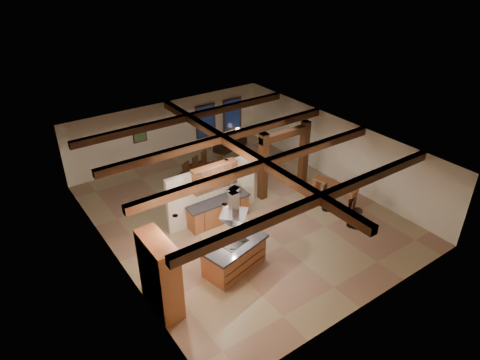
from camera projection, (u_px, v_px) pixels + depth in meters
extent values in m
plane|color=tan|center=(242.00, 214.00, 16.79)|extent=(12.00, 12.00, 0.00)
plane|color=white|center=(169.00, 131.00, 20.35)|extent=(10.00, 0.00, 10.00)
plane|color=white|center=(367.00, 270.00, 11.81)|extent=(10.00, 0.00, 10.00)
plane|color=white|center=(114.00, 227.00, 13.58)|extent=(0.00, 12.00, 12.00)
plane|color=white|center=(336.00, 149.00, 18.58)|extent=(0.00, 12.00, 12.00)
plane|color=#371F11|center=(242.00, 147.00, 15.36)|extent=(12.00, 12.00, 0.00)
cube|color=#371B0D|center=(320.00, 198.00, 12.59)|extent=(10.00, 0.25, 0.28)
cube|color=#371B0D|center=(264.00, 164.00, 14.51)|extent=(10.00, 0.25, 0.28)
cube|color=#371B0D|center=(222.00, 138.00, 16.36)|extent=(10.00, 0.25, 0.28)
cube|color=#371B0D|center=(188.00, 117.00, 18.28)|extent=(10.00, 0.25, 0.28)
cube|color=#371B0D|center=(242.00, 150.00, 15.43)|extent=(0.28, 12.00, 0.28)
cube|color=#371B0D|center=(263.00, 167.00, 17.13)|extent=(0.30, 0.30, 2.90)
cube|color=#371B0D|center=(304.00, 153.00, 18.24)|extent=(0.30, 0.30, 2.90)
cube|color=#371B0D|center=(286.00, 134.00, 17.12)|extent=(2.50, 0.28, 0.28)
cube|color=white|center=(213.00, 192.00, 16.11)|extent=(3.80, 0.18, 2.20)
cube|color=#9D5F32|center=(160.00, 274.00, 12.01)|extent=(0.64, 1.60, 2.40)
cube|color=silver|center=(170.00, 272.00, 12.19)|extent=(0.06, 0.62, 0.95)
cube|color=black|center=(170.00, 266.00, 12.11)|extent=(0.01, 0.50, 0.28)
cube|color=#9D5F32|center=(219.00, 212.00, 16.16)|extent=(2.40, 0.60, 0.86)
cube|color=black|center=(218.00, 201.00, 15.93)|extent=(2.50, 0.66, 0.08)
cube|color=#9D5F32|center=(215.00, 177.00, 15.61)|extent=(1.80, 0.34, 0.95)
cube|color=silver|center=(217.00, 179.00, 15.48)|extent=(1.74, 0.02, 0.90)
pyramid|color=silver|center=(234.00, 225.00, 13.18)|extent=(1.10, 1.10, 0.45)
cube|color=silver|center=(234.00, 203.00, 12.78)|extent=(0.26, 0.22, 0.73)
cube|color=#371B0D|center=(206.00, 121.00, 21.28)|extent=(1.10, 0.05, 1.70)
cube|color=black|center=(206.00, 121.00, 21.26)|extent=(0.95, 0.02, 1.55)
cube|color=#371B0D|center=(232.00, 114.00, 22.08)|extent=(1.10, 0.05, 1.70)
cube|color=black|center=(233.00, 115.00, 22.06)|extent=(0.95, 0.02, 1.55)
cube|color=#371B0D|center=(140.00, 133.00, 19.43)|extent=(0.65, 0.04, 0.85)
cube|color=#25562D|center=(140.00, 134.00, 19.41)|extent=(0.55, 0.01, 0.75)
cylinder|color=silver|center=(224.00, 205.00, 12.08)|extent=(0.16, 0.16, 0.03)
cylinder|color=silver|center=(226.00, 160.00, 14.52)|extent=(0.16, 0.16, 0.03)
cylinder|color=silver|center=(175.00, 216.00, 11.60)|extent=(0.16, 0.16, 0.03)
cube|color=#9D5F32|center=(234.00, 257.00, 13.79)|extent=(2.18, 1.43, 0.96)
cube|color=black|center=(234.00, 244.00, 13.53)|extent=(2.34, 1.59, 0.09)
cube|color=black|center=(234.00, 243.00, 13.51)|extent=(0.94, 0.73, 0.02)
imported|color=#3F1B0F|center=(204.00, 175.00, 18.90)|extent=(2.11, 1.67, 0.65)
imported|color=black|center=(230.00, 143.00, 21.92)|extent=(2.01, 1.24, 0.55)
imported|color=silver|center=(234.00, 191.00, 16.20)|extent=(0.56, 0.49, 0.26)
cube|color=#9D5F32|center=(335.00, 185.00, 16.92)|extent=(0.85, 1.90, 0.06)
cube|color=#9D5F32|center=(353.00, 202.00, 16.67)|extent=(0.42, 0.18, 0.92)
cube|color=#9D5F32|center=(317.00, 188.00, 17.64)|extent=(0.42, 0.18, 0.92)
cube|color=#371B0D|center=(238.00, 138.00, 22.44)|extent=(0.59, 0.59, 0.56)
cylinder|color=black|center=(238.00, 132.00, 22.27)|extent=(0.05, 0.05, 0.15)
cone|color=#FFCF99|center=(238.00, 130.00, 22.20)|extent=(0.26, 0.26, 0.16)
cylinder|color=black|center=(357.00, 211.00, 15.70)|extent=(0.36, 0.36, 0.07)
cube|color=black|center=(354.00, 204.00, 15.67)|extent=(0.33, 0.16, 0.40)
cylinder|color=black|center=(356.00, 219.00, 15.87)|extent=(0.06, 0.06, 0.69)
cylinder|color=black|center=(355.00, 226.00, 16.04)|extent=(0.40, 0.40, 0.03)
cylinder|color=black|center=(354.00, 210.00, 15.76)|extent=(0.35, 0.35, 0.07)
cube|color=black|center=(352.00, 203.00, 15.78)|extent=(0.33, 0.08, 0.39)
cylinder|color=black|center=(353.00, 218.00, 15.93)|extent=(0.06, 0.06, 0.67)
cylinder|color=black|center=(351.00, 225.00, 16.09)|extent=(0.39, 0.39, 0.03)
cylinder|color=black|center=(328.00, 195.00, 16.72)|extent=(0.34, 0.34, 0.07)
cube|color=black|center=(325.00, 189.00, 16.69)|extent=(0.32, 0.15, 0.38)
cylinder|color=black|center=(327.00, 202.00, 16.89)|extent=(0.06, 0.06, 0.67)
cylinder|color=black|center=(327.00, 209.00, 17.05)|extent=(0.38, 0.38, 0.03)
cube|color=#371B0D|center=(207.00, 183.00, 18.08)|extent=(0.51, 0.51, 0.06)
cube|color=#371B0D|center=(203.00, 175.00, 18.00)|extent=(0.37, 0.20, 0.69)
cylinder|color=#371B0D|center=(208.00, 190.00, 18.01)|extent=(0.05, 0.05, 0.39)
cylinder|color=#371B0D|center=(213.00, 187.00, 18.24)|extent=(0.05, 0.05, 0.39)
cylinder|color=#371B0D|center=(202.00, 188.00, 18.15)|extent=(0.05, 0.05, 0.39)
cylinder|color=#371B0D|center=(207.00, 185.00, 18.38)|extent=(0.05, 0.05, 0.39)
cube|color=#371B0D|center=(183.00, 175.00, 18.68)|extent=(0.51, 0.51, 0.06)
cube|color=#371B0D|center=(186.00, 169.00, 18.42)|extent=(0.37, 0.20, 0.69)
cylinder|color=#371B0D|center=(183.00, 177.00, 18.97)|extent=(0.05, 0.05, 0.39)
cylinder|color=#371B0D|center=(178.00, 180.00, 18.74)|extent=(0.05, 0.05, 0.39)
cylinder|color=#371B0D|center=(189.00, 179.00, 18.83)|extent=(0.05, 0.05, 0.39)
cylinder|color=#371B0D|center=(184.00, 182.00, 18.60)|extent=(0.05, 0.05, 0.39)
cube|color=#371B0D|center=(216.00, 177.00, 18.56)|extent=(0.51, 0.51, 0.06)
cube|color=#371B0D|center=(212.00, 168.00, 18.48)|extent=(0.37, 0.20, 0.69)
cylinder|color=#371B0D|center=(217.00, 183.00, 18.48)|extent=(0.05, 0.05, 0.39)
cylinder|color=#371B0D|center=(221.00, 180.00, 18.72)|extent=(0.05, 0.05, 0.39)
cylinder|color=#371B0D|center=(211.00, 182.00, 18.63)|extent=(0.05, 0.05, 0.39)
cylinder|color=#371B0D|center=(215.00, 179.00, 18.86)|extent=(0.05, 0.05, 0.39)
cube|color=#371B0D|center=(192.00, 169.00, 19.15)|extent=(0.51, 0.51, 0.06)
cube|color=#371B0D|center=(195.00, 163.00, 18.90)|extent=(0.37, 0.20, 0.69)
cylinder|color=#371B0D|center=(192.00, 171.00, 19.45)|extent=(0.05, 0.05, 0.39)
cylinder|color=#371B0D|center=(188.00, 174.00, 19.22)|extent=(0.05, 0.05, 0.39)
cylinder|color=#371B0D|center=(197.00, 173.00, 19.31)|extent=(0.05, 0.05, 0.39)
cylinder|color=#371B0D|center=(193.00, 176.00, 19.08)|extent=(0.05, 0.05, 0.39)
cube|color=#371B0D|center=(224.00, 171.00, 19.04)|extent=(0.51, 0.51, 0.06)
cube|color=#371B0D|center=(220.00, 163.00, 18.96)|extent=(0.37, 0.20, 0.69)
cylinder|color=#371B0D|center=(225.00, 177.00, 18.96)|extent=(0.05, 0.05, 0.39)
cylinder|color=#371B0D|center=(229.00, 174.00, 19.20)|extent=(0.05, 0.05, 0.39)
cylinder|color=#371B0D|center=(219.00, 175.00, 19.11)|extent=(0.05, 0.05, 0.39)
cylinder|color=#371B0D|center=(223.00, 173.00, 19.34)|extent=(0.05, 0.05, 0.39)
cube|color=#371B0D|center=(201.00, 164.00, 19.63)|extent=(0.51, 0.51, 0.06)
cube|color=#371B0D|center=(204.00, 158.00, 19.38)|extent=(0.37, 0.20, 0.69)
cylinder|color=#371B0D|center=(200.00, 166.00, 19.93)|extent=(0.05, 0.05, 0.39)
cylinder|color=#371B0D|center=(196.00, 168.00, 19.70)|extent=(0.05, 0.05, 0.39)
cylinder|color=#371B0D|center=(206.00, 167.00, 19.79)|extent=(0.05, 0.05, 0.39)
cylinder|color=#371B0D|center=(202.00, 170.00, 19.55)|extent=(0.05, 0.05, 0.39)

